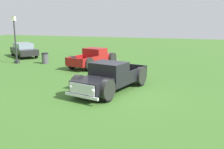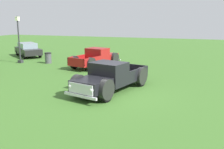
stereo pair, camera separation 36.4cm
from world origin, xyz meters
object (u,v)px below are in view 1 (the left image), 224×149
(pickup_truck_foreground, at_px, (108,78))
(pickup_truck_behind_right, at_px, (95,58))
(trash_can, at_px, (45,58))
(sedan_distant_a, at_px, (24,50))
(lamp_post_near, at_px, (15,39))

(pickup_truck_foreground, xyz_separation_m, pickup_truck_behind_right, (7.00, 3.47, -0.05))
(pickup_truck_behind_right, distance_m, trash_can, 4.67)
(sedan_distant_a, bearing_deg, pickup_truck_foreground, -128.03)
(lamp_post_near, bearing_deg, pickup_truck_behind_right, -83.67)
(pickup_truck_foreground, bearing_deg, sedan_distant_a, 51.97)
(pickup_truck_foreground, bearing_deg, lamp_post_near, 59.66)
(pickup_truck_foreground, xyz_separation_m, sedan_distant_a, (9.71, 12.42, -0.03))
(sedan_distant_a, distance_m, lamp_post_near, 4.19)
(lamp_post_near, xyz_separation_m, trash_can, (0.62, -2.48, -1.68))
(trash_can, bearing_deg, sedan_distant_a, 56.12)
(lamp_post_near, distance_m, trash_can, 3.06)
(pickup_truck_foreground, height_order, sedan_distant_a, pickup_truck_foreground)
(sedan_distant_a, distance_m, trash_can, 5.17)
(pickup_truck_behind_right, xyz_separation_m, sedan_distant_a, (2.71, 8.95, 0.03))
(pickup_truck_foreground, relative_size, pickup_truck_behind_right, 1.07)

